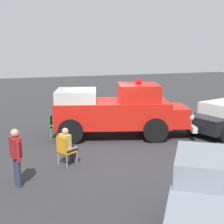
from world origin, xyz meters
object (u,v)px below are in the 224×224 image
object	(u,v)px
lawn_chair_near_truck	(65,149)
spectator_standing	(16,153)
spectator_seated	(67,145)
vintage_fire_truck	(117,110)
lawn_chair_by_car	(54,125)

from	to	relation	value
lawn_chair_near_truck	spectator_standing	xyz separation A→B (m)	(1.57, 1.07, 0.37)
spectator_seated	spectator_standing	world-z (taller)	spectator_standing
vintage_fire_truck	lawn_chair_near_truck	size ratio (longest dim) A/B	6.20
vintage_fire_truck	lawn_chair_by_car	world-z (taller)	vintage_fire_truck
vintage_fire_truck	spectator_seated	bearing A→B (deg)	43.63
lawn_chair_near_truck	vintage_fire_truck	bearing A→B (deg)	-136.82
lawn_chair_by_car	vintage_fire_truck	bearing A→B (deg)	167.42
lawn_chair_by_car	spectator_seated	size ratio (longest dim) A/B	0.79
vintage_fire_truck	spectator_standing	distance (m)	5.85
lawn_chair_by_car	spectator_seated	world-z (taller)	spectator_seated
lawn_chair_near_truck	lawn_chair_by_car	bearing A→B (deg)	-93.12
lawn_chair_near_truck	spectator_standing	size ratio (longest dim) A/B	0.61
lawn_chair_near_truck	lawn_chair_by_car	xyz separation A→B (m)	(-0.18, -3.32, 0.00)
lawn_chair_by_car	spectator_seated	xyz separation A→B (m)	(0.07, 3.25, 0.11)
vintage_fire_truck	lawn_chair_by_car	xyz separation A→B (m)	(2.71, -0.61, -0.61)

